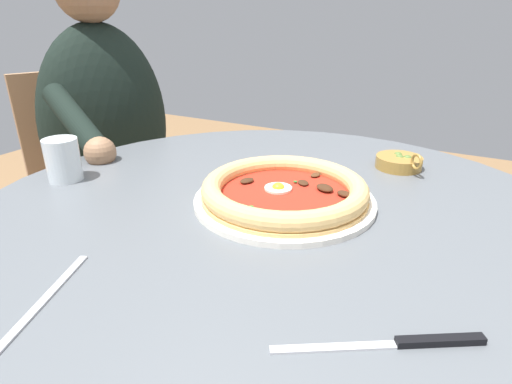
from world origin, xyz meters
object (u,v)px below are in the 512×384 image
at_px(pizza_on_plate, 283,192).
at_px(water_glass, 63,162).
at_px(diner_person, 116,190).
at_px(dining_table, 273,288).
at_px(olive_pan, 399,162).
at_px(steak_knife, 410,343).
at_px(cafe_chair_diner, 99,179).
at_px(fork_utensil, 44,300).

bearing_deg(pizza_on_plate, water_glass, -166.12).
relative_size(pizza_on_plate, diner_person, 0.27).
relative_size(dining_table, water_glass, 12.54).
bearing_deg(olive_pan, steak_knife, -78.08).
bearing_deg(water_glass, pizza_on_plate, 13.88).
height_order(steak_knife, cafe_chair_diner, cafe_chair_diner).
distance_m(dining_table, pizza_on_plate, 0.18).
relative_size(steak_knife, olive_pan, 1.86).
xyz_separation_m(pizza_on_plate, olive_pan, (0.14, 0.28, -0.01)).
xyz_separation_m(fork_utensil, diner_person, (-0.56, 0.62, -0.21)).
distance_m(dining_table, diner_person, 0.75).
height_order(diner_person, cafe_chair_diner, diner_person).
height_order(pizza_on_plate, fork_utensil, pizza_on_plate).
bearing_deg(steak_knife, cafe_chair_diner, 152.84).
bearing_deg(cafe_chair_diner, water_glass, -45.73).
height_order(olive_pan, diner_person, diner_person).
distance_m(water_glass, fork_utensil, 0.40).
bearing_deg(diner_person, steak_knife, -27.73).
bearing_deg(fork_utensil, steak_knife, 18.51).
distance_m(olive_pan, cafe_chair_diner, 1.00).
bearing_deg(steak_knife, pizza_on_plate, 135.63).
relative_size(dining_table, cafe_chair_diner, 1.20).
height_order(dining_table, water_glass, water_glass).
height_order(water_glass, cafe_chair_diner, cafe_chair_diner).
bearing_deg(water_glass, steak_knife, -11.96).
height_order(dining_table, cafe_chair_diner, cafe_chair_diner).
bearing_deg(dining_table, olive_pan, 65.74).
bearing_deg(cafe_chair_diner, dining_table, -22.54).
height_order(fork_utensil, diner_person, diner_person).
xyz_separation_m(water_glass, diner_person, (-0.26, 0.35, -0.25)).
bearing_deg(dining_table, cafe_chair_diner, 157.46).
relative_size(dining_table, fork_utensil, 5.89).
distance_m(water_glass, steak_knife, 0.70).
relative_size(olive_pan, cafe_chair_diner, 0.12).
bearing_deg(cafe_chair_diner, fork_utensil, -44.43).
distance_m(pizza_on_plate, fork_utensil, 0.40).
xyz_separation_m(dining_table, olive_pan, (0.14, 0.31, 0.17)).
bearing_deg(diner_person, dining_table, -22.42).
distance_m(steak_knife, fork_utensil, 0.40).
height_order(dining_table, diner_person, diner_person).
bearing_deg(cafe_chair_diner, steak_knife, -27.16).
bearing_deg(fork_utensil, water_glass, 137.43).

